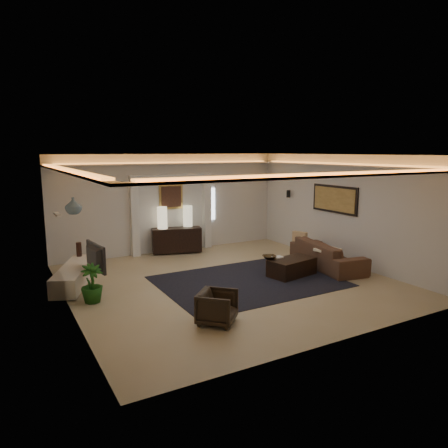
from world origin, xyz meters
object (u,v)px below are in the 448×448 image
console (177,240)px  coffee_table (292,267)px  sofa (327,254)px  armchair (217,307)px

console → coffee_table: size_ratio=1.24×
coffee_table → sofa: bearing=-4.4°
coffee_table → armchair: armchair is taller
console → sofa: (2.81, -3.32, -0.06)m
coffee_table → armchair: 3.35m
console → armchair: 5.26m
sofa → coffee_table: bearing=105.4°
sofa → coffee_table: (-1.26, -0.13, -0.14)m
armchair → coffee_table: bearing=-16.7°
console → sofa: console is taller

